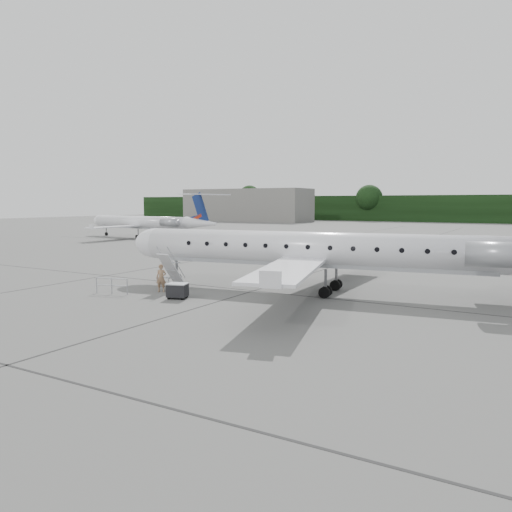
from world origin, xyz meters
The scene contains 9 objects.
ground centered at (0.00, 0.00, 0.00)m, with size 320.00×320.00×0.00m, color #626260.
treeline centered at (0.00, 130.00, 4.00)m, with size 260.00×4.00×8.00m, color black.
terminal_building centered at (-70.00, 110.00, 5.00)m, with size 40.00×14.00×10.00m, color slate.
main_regional_jet centered at (-1.17, 4.29, 3.92)m, with size 30.56×22.01×7.84m, color silver, non-canonical shape.
airstair centered at (-10.09, 0.78, 1.23)m, with size 0.85×2.23×2.46m, color silver, non-canonical shape.
passenger centered at (-9.92, -0.47, 0.91)m, with size 0.66×0.43×1.81m, color #8D6A4C.
safety_railing centered at (-12.14, -2.65, 0.50)m, with size 2.20×0.08×1.00m, color #999CA1, non-canonical shape.
baggage_cart centered at (-7.54, -1.76, 0.50)m, with size 1.15×0.93×0.99m, color black, non-canonical shape.
bg_regional_left centered at (-45.92, 36.11, 3.59)m, with size 27.34×19.69×7.17m, color silver, non-canonical shape.
Camera 1 is at (11.52, -25.15, 5.80)m, focal length 35.00 mm.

